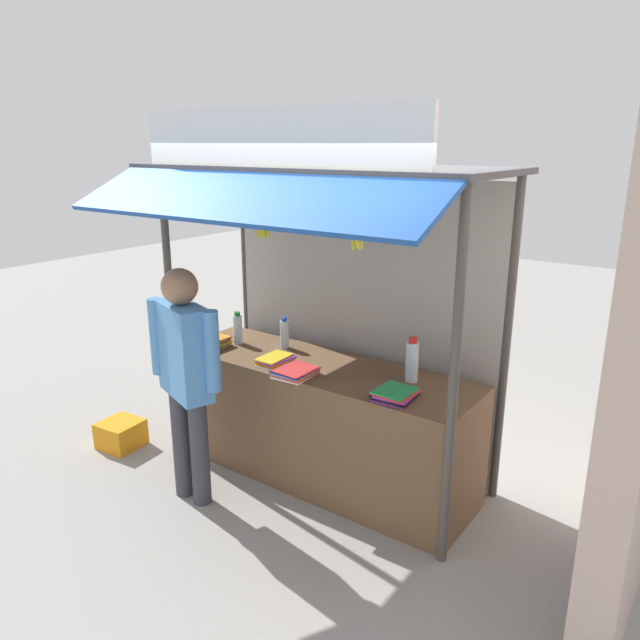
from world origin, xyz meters
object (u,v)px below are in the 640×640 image
(water_bottle_front_right, at_px, (412,361))
(magazine_stack_front_left, at_px, (213,343))
(water_bottle_mid_left, at_px, (284,334))
(magazine_stack_center, at_px, (295,372))
(plastic_crate, at_px, (121,434))
(water_bottle_left, at_px, (238,329))
(magazine_stack_mid_right, at_px, (396,394))
(banana_bunch_rightmost, at_px, (357,235))
(magazine_stack_far_left, at_px, (275,360))
(banana_bunch_inner_left, at_px, (263,225))
(vendor_person, at_px, (185,366))
(banana_bunch_leftmost, at_px, (206,214))

(water_bottle_front_right, height_order, magazine_stack_front_left, water_bottle_front_right)
(water_bottle_front_right, height_order, water_bottle_mid_left, water_bottle_front_right)
(magazine_stack_center, distance_m, plastic_crate, 1.86)
(water_bottle_left, bearing_deg, magazine_stack_mid_right, -7.89)
(water_bottle_mid_left, relative_size, banana_bunch_rightmost, 0.79)
(water_bottle_front_right, relative_size, water_bottle_mid_left, 1.25)
(magazine_stack_mid_right, xyz_separation_m, magazine_stack_front_left, (-1.68, 0.03, 0.01))
(water_bottle_mid_left, distance_m, banana_bunch_rightmost, 1.55)
(water_bottle_front_right, height_order, magazine_stack_far_left, water_bottle_front_right)
(water_bottle_front_right, relative_size, banana_bunch_rightmost, 0.98)
(banana_bunch_inner_left, bearing_deg, vendor_person, -142.99)
(magazine_stack_far_left, xyz_separation_m, banana_bunch_inner_left, (0.17, -0.30, 1.05))
(water_bottle_left, xyz_separation_m, vendor_person, (0.27, -0.81, -0.01))
(water_bottle_left, xyz_separation_m, banana_bunch_rightmost, (1.44, -0.48, 0.95))
(water_bottle_mid_left, xyz_separation_m, magazine_stack_center, (0.44, -0.43, -0.09))
(magazine_stack_center, bearing_deg, water_bottle_mid_left, 136.04)
(banana_bunch_leftmost, bearing_deg, water_bottle_mid_left, 74.43)
(water_bottle_mid_left, relative_size, plastic_crate, 0.79)
(banana_bunch_leftmost, bearing_deg, water_bottle_front_right, 23.76)
(water_bottle_mid_left, bearing_deg, water_bottle_front_right, -1.58)
(banana_bunch_leftmost, bearing_deg, banana_bunch_rightmost, -0.04)
(magazine_stack_mid_right, relative_size, banana_bunch_leftmost, 1.04)
(banana_bunch_rightmost, bearing_deg, plastic_crate, -175.96)
(banana_bunch_leftmost, bearing_deg, water_bottle_left, 113.52)
(water_bottle_mid_left, distance_m, magazine_stack_far_left, 0.37)
(magazine_stack_front_left, xyz_separation_m, plastic_crate, (-0.72, -0.44, -0.84))
(magazine_stack_far_left, height_order, banana_bunch_inner_left, banana_bunch_inner_left)
(magazine_stack_front_left, height_order, banana_bunch_leftmost, banana_bunch_leftmost)
(banana_bunch_rightmost, relative_size, vendor_person, 0.19)
(water_bottle_left, bearing_deg, water_bottle_mid_left, 20.03)
(magazine_stack_front_left, bearing_deg, banana_bunch_rightmost, -10.62)
(magazine_stack_center, xyz_separation_m, banana_bunch_rightmost, (0.61, -0.19, 1.05))
(magazine_stack_center, bearing_deg, plastic_crate, -168.01)
(water_bottle_left, height_order, banana_bunch_rightmost, banana_bunch_rightmost)
(water_bottle_front_right, xyz_separation_m, magazine_stack_front_left, (-1.62, -0.30, -0.11))
(water_bottle_front_right, height_order, vendor_person, vendor_person)
(water_bottle_mid_left, xyz_separation_m, magazine_stack_far_left, (0.17, -0.32, -0.09))
(water_bottle_front_right, distance_m, banana_bunch_rightmost, 1.10)
(banana_bunch_leftmost, distance_m, plastic_crate, 2.18)
(water_bottle_mid_left, height_order, magazine_stack_center, water_bottle_mid_left)
(magazine_stack_far_left, relative_size, banana_bunch_inner_left, 0.93)
(water_bottle_left, height_order, magazine_stack_mid_right, water_bottle_left)
(water_bottle_mid_left, bearing_deg, magazine_stack_front_left, -144.83)
(magazine_stack_mid_right, xyz_separation_m, banana_bunch_rightmost, (-0.15, -0.26, 1.05))
(magazine_stack_front_left, xyz_separation_m, banana_bunch_inner_left, (0.81, -0.29, 1.03))
(water_bottle_mid_left, height_order, magazine_stack_front_left, water_bottle_mid_left)
(magazine_stack_front_left, relative_size, banana_bunch_rightmost, 0.85)
(banana_bunch_rightmost, relative_size, banana_bunch_inner_left, 1.01)
(banana_bunch_rightmost, distance_m, banana_bunch_leftmost, 1.23)
(water_bottle_front_right, height_order, plastic_crate, water_bottle_front_right)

